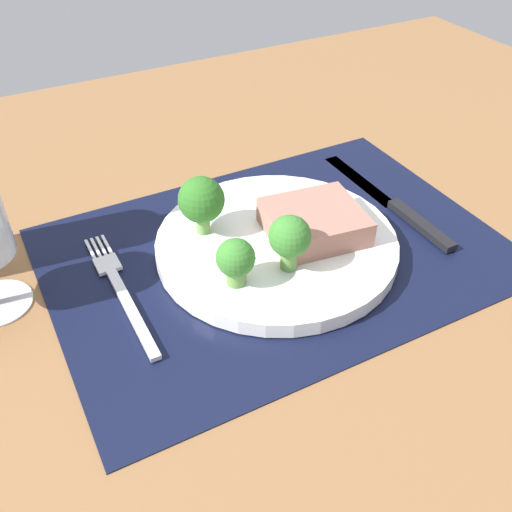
% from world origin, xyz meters
% --- Properties ---
extents(ground_plane, '(1.40, 1.10, 0.03)m').
position_xyz_m(ground_plane, '(0.00, 0.00, -0.01)').
color(ground_plane, brown).
extents(placemat, '(0.47, 0.33, 0.00)m').
position_xyz_m(placemat, '(0.00, 0.00, 0.00)').
color(placemat, black).
rests_on(placemat, ground_plane).
extents(plate, '(0.25, 0.25, 0.02)m').
position_xyz_m(plate, '(0.00, 0.00, 0.01)').
color(plate, white).
rests_on(plate, placemat).
extents(steak, '(0.11, 0.10, 0.03)m').
position_xyz_m(steak, '(0.04, -0.01, 0.03)').
color(steak, '#9E6B5B').
rests_on(steak, plate).
extents(broccoli_near_fork, '(0.04, 0.04, 0.06)m').
position_xyz_m(broccoli_near_fork, '(-0.01, -0.05, 0.05)').
color(broccoli_near_fork, '#5B8942').
rests_on(broccoli_near_fork, plate).
extents(broccoli_near_steak, '(0.05, 0.05, 0.06)m').
position_xyz_m(broccoli_near_steak, '(-0.06, 0.05, 0.06)').
color(broccoli_near_steak, '#6B994C').
rests_on(broccoli_near_steak, plate).
extents(broccoli_center, '(0.04, 0.04, 0.05)m').
position_xyz_m(broccoli_center, '(-0.07, -0.04, 0.05)').
color(broccoli_center, '#5B8942').
rests_on(broccoli_center, plate).
extents(fork, '(0.02, 0.19, 0.01)m').
position_xyz_m(fork, '(-0.17, 0.01, 0.01)').
color(fork, silver).
rests_on(fork, placemat).
extents(knife, '(0.02, 0.23, 0.01)m').
position_xyz_m(knife, '(0.16, 0.01, 0.01)').
color(knife, black).
rests_on(knife, placemat).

